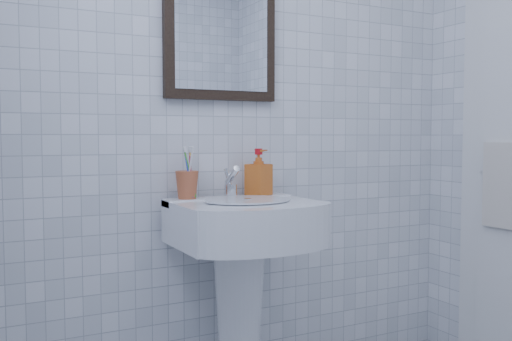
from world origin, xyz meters
TOP-DOWN VIEW (x-y plane):
  - wall_back at (0.00, 1.20)m, footprint 2.20×0.02m
  - washbasin at (-0.11, 0.99)m, footprint 0.55×0.40m
  - faucet at (-0.11, 1.09)m, footprint 0.05×0.12m
  - toothbrush_cup at (-0.29, 1.11)m, footprint 0.11×0.11m
  - soap_dispenser at (0.03, 1.11)m, footprint 0.12×0.12m
  - wall_mirror at (-0.11, 1.18)m, footprint 0.50×0.04m
  - towel_ring at (1.06, 0.72)m, footprint 0.01×0.18m
  - hand_towel at (1.04, 0.72)m, footprint 0.03×0.16m

SIDE VIEW (x-z plane):
  - washbasin at x=-0.11m, z-range 0.14..0.99m
  - hand_towel at x=1.04m, z-range 0.68..1.06m
  - faucet at x=-0.11m, z-range 0.82..0.95m
  - toothbrush_cup at x=-0.29m, z-range 0.84..0.95m
  - soap_dispenser at x=0.03m, z-range 0.84..1.03m
  - towel_ring at x=1.06m, z-range 0.96..1.14m
  - wall_back at x=0.00m, z-range 0.00..2.50m
  - wall_mirror at x=-0.11m, z-range 1.24..1.86m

